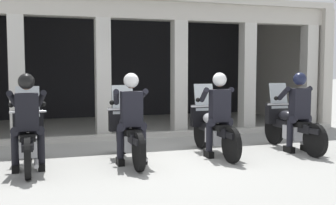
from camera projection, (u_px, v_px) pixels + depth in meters
ground_plane at (134, 132)px, 10.76m from camera, size 80.00×80.00×0.00m
station_building at (122, 51)px, 12.52m from camera, size 10.84×4.80×3.46m
kerb_strip at (147, 135)px, 9.94m from camera, size 10.34×0.24×0.12m
motorcycle_far_left at (28, 138)px, 6.96m from camera, size 0.62×2.04×1.35m
police_officer_far_left at (27, 114)px, 6.66m from camera, size 0.63×0.61×1.58m
motorcycle_center_left at (128, 133)px, 7.44m from camera, size 0.62×2.04×1.35m
police_officer_center_left at (131, 111)px, 7.14m from camera, size 0.63×0.61×1.58m
motorcycle_center_right at (213, 128)px, 8.05m from camera, size 0.62×2.04×1.35m
police_officer_center_right at (219, 107)px, 7.74m from camera, size 0.63×0.61×1.58m
motorcycle_far_right at (290, 125)px, 8.51m from camera, size 0.62×2.04×1.35m
police_officer_far_right at (299, 105)px, 8.20m from camera, size 0.63×0.61×1.58m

